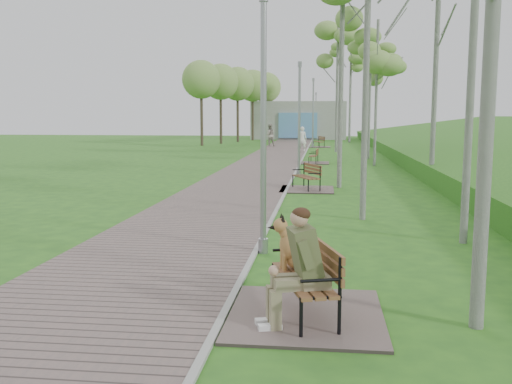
# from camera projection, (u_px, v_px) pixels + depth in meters

# --- Properties ---
(ground) EXTENTS (120.00, 120.00, 0.00)m
(ground) POSITION_uv_depth(u_px,v_px,m) (261.00, 241.00, 11.62)
(ground) COLOR #2A5D1F
(ground) RESTS_ON ground
(walkway) EXTENTS (3.50, 67.00, 0.04)m
(walkway) POSITION_uv_depth(u_px,v_px,m) (272.00, 159.00, 32.98)
(walkway) COLOR #6B5B56
(walkway) RESTS_ON ground
(kerb) EXTENTS (0.10, 67.00, 0.05)m
(kerb) POSITION_uv_depth(u_px,v_px,m) (302.00, 159.00, 32.77)
(kerb) COLOR #999993
(kerb) RESTS_ON ground
(building_north) EXTENTS (10.00, 5.20, 4.00)m
(building_north) POSITION_uv_depth(u_px,v_px,m) (299.00, 120.00, 61.69)
(building_north) COLOR #9E9E99
(building_north) RESTS_ON ground
(bench_main) EXTENTS (1.95, 2.16, 1.70)m
(bench_main) POSITION_uv_depth(u_px,v_px,m) (299.00, 281.00, 7.18)
(bench_main) COLOR #6B5B56
(bench_main) RESTS_ON ground
(bench_second) EXTENTS (1.80, 2.01, 1.11)m
(bench_second) POSITION_uv_depth(u_px,v_px,m) (306.00, 184.00, 19.53)
(bench_second) COLOR #6B5B56
(bench_second) RESTS_ON ground
(bench_third) EXTENTS (1.58, 1.75, 0.97)m
(bench_third) POSITION_uv_depth(u_px,v_px,m) (314.00, 160.00, 30.42)
(bench_third) COLOR #6B5B56
(bench_third) RESTS_ON ground
(bench_far) EXTENTS (1.75, 1.94, 1.07)m
(bench_far) POSITION_uv_depth(u_px,v_px,m) (319.00, 145.00, 45.72)
(bench_far) COLOR #6B5B56
(bench_far) RESTS_ON ground
(lamp_post_near) EXTENTS (0.18, 0.18, 4.76)m
(lamp_post_near) POSITION_uv_depth(u_px,v_px,m) (263.00, 133.00, 10.32)
(lamp_post_near) COLOR gray
(lamp_post_near) RESTS_ON ground
(lamp_post_second) EXTENTS (0.18, 0.18, 4.71)m
(lamp_post_second) POSITION_uv_depth(u_px,v_px,m) (299.00, 124.00, 23.36)
(lamp_post_second) COLOR gray
(lamp_post_second) RESTS_ON ground
(lamp_post_third) EXTENTS (0.21, 0.21, 5.42)m
(lamp_post_third) POSITION_uv_depth(u_px,v_px,m) (313.00, 115.00, 44.77)
(lamp_post_third) COLOR gray
(lamp_post_third) RESTS_ON ground
(lamp_post_far) EXTENTS (0.19, 0.19, 4.95)m
(lamp_post_far) POSITION_uv_depth(u_px,v_px,m) (316.00, 117.00, 60.78)
(lamp_post_far) COLOR gray
(lamp_post_far) RESTS_ON ground
(pedestrian_near) EXTENTS (0.69, 0.50, 1.77)m
(pedestrian_near) POSITION_uv_depth(u_px,v_px,m) (302.00, 139.00, 40.06)
(pedestrian_near) COLOR white
(pedestrian_near) RESTS_ON ground
(pedestrian_far) EXTENTS (1.08, 0.97, 1.84)m
(pedestrian_far) POSITION_uv_depth(u_px,v_px,m) (270.00, 135.00, 46.66)
(pedestrian_far) COLOR #9E968A
(pedestrian_far) RESTS_ON ground
(birch_mid_b) EXTENTS (2.31, 2.31, 7.51)m
(birch_mid_b) POSITION_uv_depth(u_px,v_px,m) (378.00, 47.00, 28.16)
(birch_mid_b) COLOR silver
(birch_mid_b) RESTS_ON ground
(birch_mid_c) EXTENTS (2.21, 2.21, 7.22)m
(birch_mid_c) POSITION_uv_depth(u_px,v_px,m) (371.00, 60.00, 32.74)
(birch_mid_c) COLOR silver
(birch_mid_c) RESTS_ON ground
(birch_far_b) EXTENTS (2.77, 2.77, 8.92)m
(birch_far_b) POSITION_uv_depth(u_px,v_px,m) (338.00, 49.00, 38.77)
(birch_far_b) COLOR silver
(birch_far_b) RESTS_ON ground
(birch_distant_a) EXTENTS (2.92, 2.92, 10.07)m
(birch_distant_a) POSITION_uv_depth(u_px,v_px,m) (351.00, 57.00, 52.70)
(birch_distant_a) COLOR silver
(birch_distant_a) RESTS_ON ground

